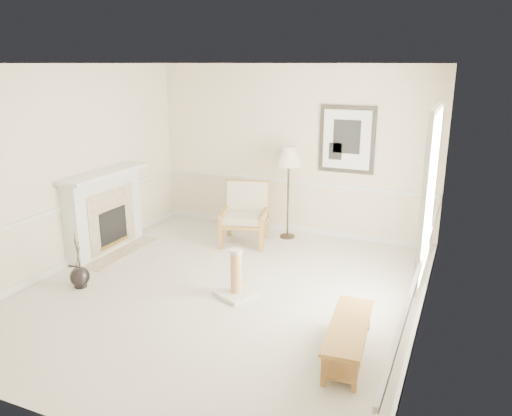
% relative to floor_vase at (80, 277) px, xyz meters
% --- Properties ---
extents(ground, '(5.50, 5.50, 0.00)m').
position_rel_floor_vase_xyz_m(ground, '(1.80, 0.63, -0.14)').
color(ground, silver).
rests_on(ground, ground).
extents(room, '(5.04, 5.54, 2.92)m').
position_rel_floor_vase_xyz_m(room, '(1.94, 0.70, 1.72)').
color(room, beige).
rests_on(room, ground).
extents(fireplace, '(0.64, 1.64, 1.31)m').
position_rel_floor_vase_xyz_m(fireplace, '(-0.54, 1.23, 0.50)').
color(fireplace, white).
rests_on(fireplace, ground).
extents(floor_vase, '(0.26, 0.26, 0.77)m').
position_rel_floor_vase_xyz_m(floor_vase, '(0.00, 0.00, 0.00)').
color(floor_vase, black).
rests_on(floor_vase, ground).
extents(armchair, '(0.93, 0.97, 1.00)m').
position_rel_floor_vase_xyz_m(armchair, '(1.29, 2.54, 0.40)').
color(armchair, olive).
rests_on(armchair, ground).
extents(floor_lamp, '(0.59, 0.59, 1.58)m').
position_rel_floor_vase_xyz_m(floor_lamp, '(1.87, 3.00, 1.23)').
color(floor_lamp, black).
rests_on(floor_lamp, ground).
extents(bench, '(0.50, 1.29, 0.36)m').
position_rel_floor_vase_xyz_m(bench, '(3.69, -0.18, 0.10)').
color(bench, olive).
rests_on(bench, ground).
extents(scratching_post, '(0.59, 0.59, 0.64)m').
position_rel_floor_vase_xyz_m(scratching_post, '(2.04, 0.60, 0.06)').
color(scratching_post, beige).
rests_on(scratching_post, ground).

